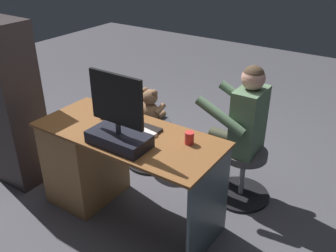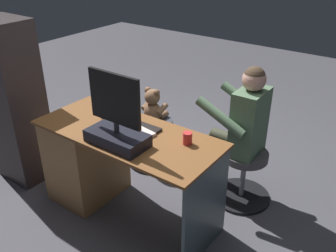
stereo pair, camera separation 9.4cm
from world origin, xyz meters
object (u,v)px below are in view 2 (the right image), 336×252
(keyboard, at_px, (134,125))
(tv_remote, at_px, (106,128))
(computer_mouse, at_px, (105,114))
(visitor_chair, at_px, (243,173))
(teddy_bear, at_px, (153,106))
(desk, at_px, (94,157))
(monitor, at_px, (117,126))
(office_chair_teddy, at_px, (153,139))
(cup, at_px, (187,138))
(person, at_px, (239,124))

(keyboard, bearing_deg, tv_remote, 46.20)
(keyboard, height_order, computer_mouse, computer_mouse)
(visitor_chair, bearing_deg, teddy_bear, -0.95)
(desk, bearing_deg, monitor, 160.04)
(desk, bearing_deg, tv_remote, 167.31)
(keyboard, bearing_deg, visitor_chair, -136.14)
(tv_remote, relative_size, office_chair_teddy, 0.29)
(computer_mouse, height_order, cup, cup)
(tv_remote, height_order, visitor_chair, tv_remote)
(monitor, distance_m, keyboard, 0.30)
(cup, distance_m, tv_remote, 0.63)
(visitor_chair, bearing_deg, desk, 35.14)
(keyboard, xyz_separation_m, visitor_chair, (-0.65, -0.62, -0.52))
(office_chair_teddy, bearing_deg, visitor_chair, 179.71)
(keyboard, bearing_deg, desk, 14.59)
(office_chair_teddy, bearing_deg, computer_mouse, 92.08)
(cup, xyz_separation_m, teddy_bear, (0.78, -0.62, -0.20))
(monitor, xyz_separation_m, computer_mouse, (0.37, -0.26, -0.12))
(tv_remote, xyz_separation_m, person, (-0.71, -0.77, -0.08))
(monitor, relative_size, computer_mouse, 5.33)
(tv_remote, height_order, person, person)
(computer_mouse, bearing_deg, desk, 51.45)
(monitor, distance_m, visitor_chair, 1.23)
(teddy_bear, distance_m, visitor_chair, 1.03)
(desk, distance_m, tv_remote, 0.44)
(monitor, height_order, cup, monitor)
(cup, distance_m, visitor_chair, 0.84)
(monitor, bearing_deg, cup, -144.17)
(office_chair_teddy, height_order, teddy_bear, teddy_bear)
(desk, relative_size, teddy_bear, 4.33)
(desk, xyz_separation_m, keyboard, (-0.37, -0.10, 0.37))
(tv_remote, xyz_separation_m, teddy_bear, (0.18, -0.79, -0.16))
(desk, distance_m, person, 1.22)
(cup, distance_m, teddy_bear, 1.02)
(desk, bearing_deg, office_chair_teddy, -94.09)
(monitor, height_order, keyboard, monitor)
(monitor, relative_size, tv_remote, 3.41)
(monitor, height_order, visitor_chair, monitor)
(monitor, xyz_separation_m, keyboard, (0.07, -0.26, -0.13))
(office_chair_teddy, bearing_deg, monitor, 114.10)
(keyboard, xyz_separation_m, tv_remote, (0.14, 0.15, -0.00))
(computer_mouse, relative_size, person, 0.08)
(visitor_chair, height_order, person, person)
(desk, height_order, visitor_chair, desk)
(desk, distance_m, teddy_bear, 0.76)
(office_chair_teddy, distance_m, visitor_chair, 0.97)
(computer_mouse, height_order, teddy_bear, computer_mouse)
(teddy_bear, bearing_deg, desk, 85.97)
(computer_mouse, bearing_deg, keyboard, -179.26)
(monitor, distance_m, cup, 0.49)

